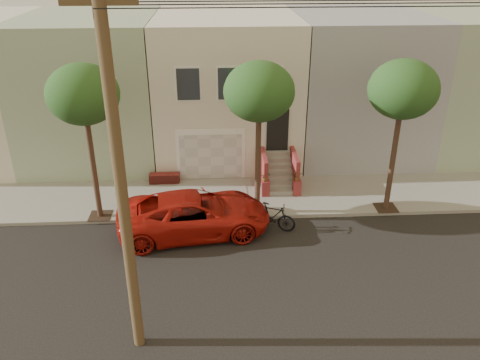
{
  "coord_description": "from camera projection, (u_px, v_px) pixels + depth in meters",
  "views": [
    {
      "loc": [
        -0.72,
        -13.84,
        10.28
      ],
      "look_at": [
        0.23,
        3.0,
        2.07
      ],
      "focal_mm": 36.46,
      "sensor_mm": 36.0,
      "label": 1
    }
  ],
  "objects": [
    {
      "name": "sidewalk",
      "position": [
        232.0,
        197.0,
        21.73
      ],
      "size": [
        40.0,
        3.7,
        0.15
      ],
      "primitive_type": "cube",
      "color": "gray",
      "rests_on": "ground"
    },
    {
      "name": "tree_left",
      "position": [
        83.0,
        95.0,
        17.88
      ],
      "size": [
        2.7,
        2.57,
        6.3
      ],
      "color": "#2D2116",
      "rests_on": "sidewalk"
    },
    {
      "name": "motorcycle",
      "position": [
        272.0,
        216.0,
        19.24
      ],
      "size": [
        1.94,
        1.26,
        1.14
      ],
      "primitive_type": "imported",
      "rotation": [
        0.0,
        0.0,
        1.15
      ],
      "color": "black",
      "rests_on": "ground"
    },
    {
      "name": "pickup_truck",
      "position": [
        194.0,
        214.0,
        18.92
      ],
      "size": [
        6.2,
        3.47,
        1.64
      ],
      "primitive_type": "imported",
      "rotation": [
        0.0,
        0.0,
        1.7
      ],
      "color": "#AC170F",
      "rests_on": "ground"
    },
    {
      "name": "house_row",
      "position": [
        227.0,
        85.0,
        25.41
      ],
      "size": [
        33.1,
        11.7,
        7.0
      ],
      "color": "beige",
      "rests_on": "sidewalk"
    },
    {
      "name": "tree_right",
      "position": [
        403.0,
        90.0,
        18.49
      ],
      "size": [
        2.7,
        2.57,
        6.3
      ],
      "color": "#2D2116",
      "rests_on": "sidewalk"
    },
    {
      "name": "ground",
      "position": [
        238.0,
        271.0,
        16.96
      ],
      "size": [
        90.0,
        90.0,
        0.0
      ],
      "primitive_type": "plane",
      "color": "black",
      "rests_on": "ground"
    },
    {
      "name": "tree_mid",
      "position": [
        259.0,
        93.0,
        18.21
      ],
      "size": [
        2.7,
        2.57,
        6.3
      ],
      "color": "#2D2116",
      "rests_on": "sidewalk"
    }
  ]
}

